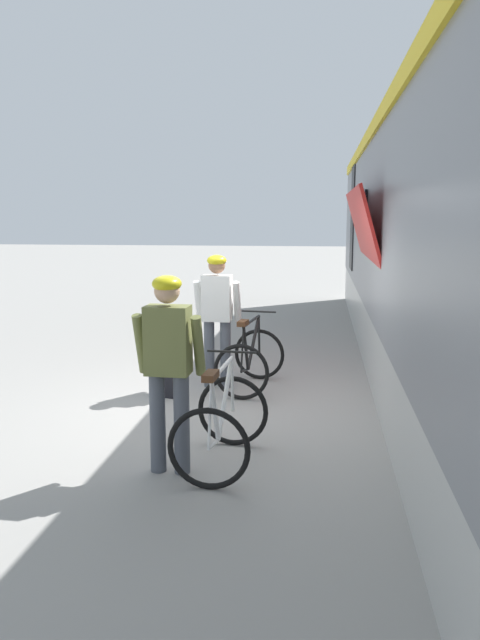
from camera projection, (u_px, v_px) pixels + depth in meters
name	position (u px, v px, depth m)	size (l,w,h in m)	color
ground_plane	(230.00, 410.00, 7.22)	(80.00, 80.00, 0.00)	gray
cyclist_near_in_white	(217.00, 309.00, 8.01)	(0.62, 0.32, 1.76)	#4C515B
cyclist_far_in_olive	(168.00, 357.00, 5.30)	(0.62, 0.32, 1.76)	#4C515B
bicycle_near_black	(251.00, 359.00, 8.03)	(0.84, 1.15, 0.99)	black
bicycle_far_white	(222.00, 423.00, 5.54)	(0.77, 1.11, 0.99)	black
backpack_on_platform	(166.00, 381.00, 7.74)	(0.28, 0.18, 0.40)	black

